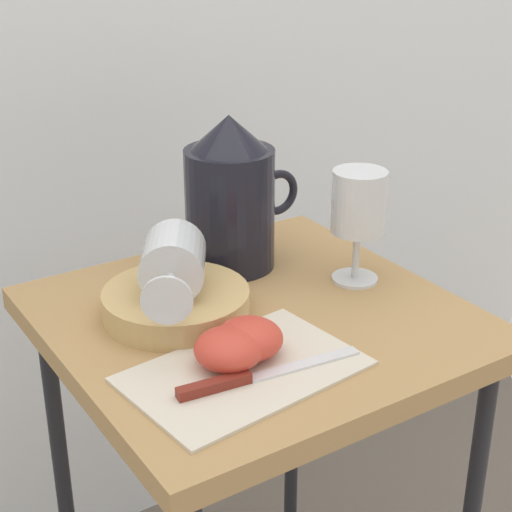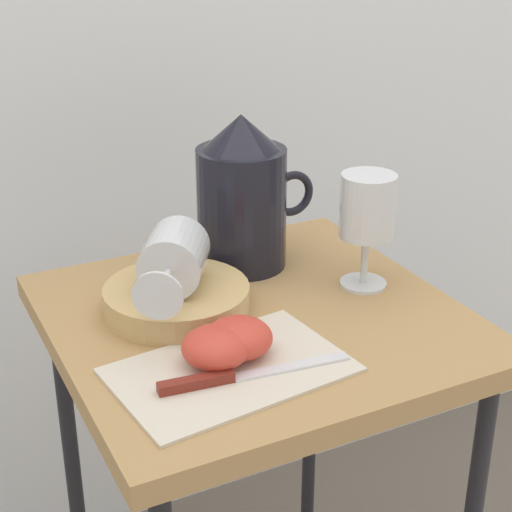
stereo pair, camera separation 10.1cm
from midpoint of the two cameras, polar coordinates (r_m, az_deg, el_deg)
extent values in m
cube|color=white|center=(1.46, -13.98, 10.34)|extent=(2.40, 0.03, 1.80)
cube|color=#AD8451|center=(1.05, -2.76, -4.80)|extent=(0.50, 0.50, 0.03)
cylinder|color=black|center=(1.49, 0.58, -11.85)|extent=(0.02, 0.02, 0.71)
cube|color=beige|center=(0.92, -4.01, -8.13)|extent=(0.28, 0.19, 0.00)
cylinder|color=tan|center=(1.04, -8.39, -3.35)|extent=(0.19, 0.19, 0.03)
cylinder|color=black|center=(1.14, -4.37, 3.26)|extent=(0.13, 0.13, 0.17)
cylinder|color=#B23819|center=(1.16, -4.31, 1.66)|extent=(0.12, 0.12, 0.09)
cone|color=black|center=(1.11, -4.54, 8.59)|extent=(0.11, 0.11, 0.05)
torus|color=black|center=(1.18, -0.92, 4.42)|extent=(0.07, 0.01, 0.07)
cylinder|color=silver|center=(1.13, 4.41, -1.64)|extent=(0.06, 0.06, 0.00)
cylinder|color=silver|center=(1.12, 4.47, 0.06)|extent=(0.01, 0.01, 0.07)
cylinder|color=silver|center=(1.09, 4.60, 3.77)|extent=(0.07, 0.07, 0.09)
cylinder|color=#B23819|center=(1.09, 4.56, 2.84)|extent=(0.06, 0.06, 0.04)
cylinder|color=silver|center=(1.02, -8.66, -0.44)|extent=(0.11, 0.12, 0.08)
cylinder|color=silver|center=(0.95, -9.16, -2.29)|extent=(0.04, 0.06, 0.01)
cylinder|color=silver|center=(0.92, -9.40, -3.17)|extent=(0.05, 0.04, 0.06)
ellipsoid|color=#CC3D2D|center=(0.92, -5.09, -6.59)|extent=(0.08, 0.08, 0.04)
ellipsoid|color=#CC3D2D|center=(0.93, -3.60, -5.87)|extent=(0.08, 0.08, 0.04)
cube|color=silver|center=(0.92, 0.29, -7.67)|extent=(0.14, 0.03, 0.00)
cube|color=maroon|center=(0.88, -6.25, -9.09)|extent=(0.09, 0.02, 0.01)
camera|label=1|loc=(0.05, -92.86, -1.28)|focal=57.12mm
camera|label=2|loc=(0.05, 87.14, 1.28)|focal=57.12mm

